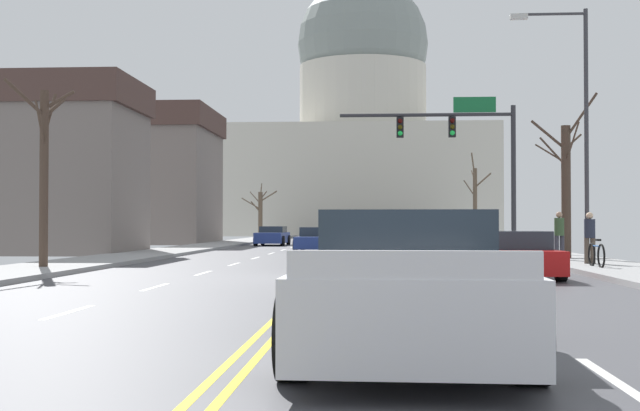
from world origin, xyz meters
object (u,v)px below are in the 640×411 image
sedan_near_01 (493,249)px  bicycle_parked (596,255)px  sedan_near_00 (384,244)px  sedan_near_03 (407,272)px  signal_gantry (464,142)px  pedestrian_00 (559,233)px  pickup_truck_near_04 (407,287)px  sedan_oncoming_00 (316,240)px  sedan_oncoming_01 (273,236)px  sedan_near_02 (513,256)px  pedestrian_01 (590,235)px  street_lamp_right (576,112)px

sedan_near_01 → bicycle_parked: 3.91m
sedan_near_00 → sedan_near_03: 19.08m
signal_gantry → pedestrian_00: (2.45, -7.94, -4.02)m
pickup_truck_near_04 → sedan_oncoming_00: 33.09m
sedan_oncoming_01 → sedan_near_02: bearing=-72.1°
pickup_truck_near_04 → pedestrian_01: (6.46, 17.58, 0.33)m
sedan_oncoming_00 → pedestrian_00: bearing=-52.7°
pedestrian_01 → bicycle_parked: 1.94m
pedestrian_01 → sedan_near_01: bearing=159.6°
signal_gantry → bicycle_parked: size_ratio=4.47×
sedan_near_02 → pedestrian_00: 8.37m
signal_gantry → sedan_oncoming_01: 19.58m
sedan_near_02 → pedestrian_00: bearing=69.7°
street_lamp_right → bicycle_parked: 5.06m
signal_gantry → bicycle_parked: signal_gantry is taller
pickup_truck_near_04 → sedan_oncoming_00: pickup_truck_near_04 is taller
sedan_near_02 → sedan_near_03: 7.83m
pickup_truck_near_04 → pedestrian_01: size_ratio=3.49×
sedan_near_02 → sedan_oncoming_00: bearing=108.0°
signal_gantry → sedan_near_02: bearing=-91.6°
sedan_near_02 → pickup_truck_near_04: (-3.25, -12.65, 0.15)m
sedan_oncoming_01 → bicycle_parked: 31.37m
bicycle_parked → pedestrian_00: bearing=90.4°
sedan_near_00 → sedan_near_01: (3.51, -5.85, -0.01)m
street_lamp_right → sedan_oncoming_00: bearing=122.4°
street_lamp_right → bicycle_parked: size_ratio=4.65×
street_lamp_right → pickup_truck_near_04: street_lamp_right is taller
sedan_near_01 → sedan_oncoming_01: sedan_oncoming_01 is taller
signal_gantry → street_lamp_right: street_lamp_right is taller
sedan_near_00 → bicycle_parked: 10.69m
street_lamp_right → sedan_oncoming_00: 18.22m
sedan_near_00 → sedan_near_03: sedan_near_00 is taller
sedan_near_02 → bicycle_parked: (2.93, 3.10, -0.08)m
sedan_near_00 → sedan_near_03: bearing=-89.5°
street_lamp_right → signal_gantry: bearing=103.3°
signal_gantry → sedan_near_02: signal_gantry is taller
pickup_truck_near_04 → pedestrian_00: bearing=73.3°
pedestrian_00 → sedan_near_00: bearing=146.5°
street_lamp_right → pedestrian_01: street_lamp_right is taller
signal_gantry → bicycle_parked: bearing=-78.9°
sedan_near_02 → sedan_oncoming_01: 33.19m
sedan_oncoming_00 → sedan_near_03: bearing=-82.7°
sedan_oncoming_00 → pedestrian_00: size_ratio=2.74×
sedan_near_00 → pedestrian_00: size_ratio=2.68×
pedestrian_01 → bicycle_parked: (-0.28, -1.84, -0.56)m
sedan_oncoming_01 → pedestrian_01: bearing=-63.3°
signal_gantry → sedan_oncoming_00: bearing=147.4°
sedan_oncoming_01 → sedan_near_01: bearing=-67.7°
sedan_near_02 → pedestrian_00: (2.90, 7.84, 0.51)m
sedan_near_00 → sedan_oncoming_01: (-6.99, 19.73, 0.03)m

